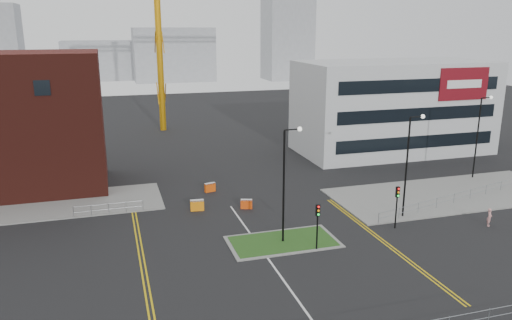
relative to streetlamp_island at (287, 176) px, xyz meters
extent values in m
plane|color=black|center=(-2.22, -8.00, -5.41)|extent=(200.00, 200.00, 0.00)
cube|color=slate|center=(-22.22, 14.00, -5.35)|extent=(28.00, 8.00, 0.12)
cube|color=slate|center=(19.78, 6.00, -5.35)|extent=(24.00, 10.00, 0.12)
cube|color=slate|center=(-0.22, 0.00, -5.37)|extent=(8.60, 4.60, 0.08)
cube|color=#244617|center=(-0.22, 0.00, -5.35)|extent=(8.00, 4.00, 0.12)
cube|color=#471711|center=(-22.22, 20.00, 1.59)|extent=(18.00, 10.00, 14.00)
cube|color=black|center=(-18.22, 14.98, 5.59)|extent=(1.40, 0.10, 1.40)
cube|color=silver|center=(23.78, 24.00, 0.59)|extent=(25.00, 12.00, 12.00)
cube|color=black|center=(23.78, 17.98, -2.92)|extent=(22.00, 0.10, 1.60)
cube|color=black|center=(23.78, 17.98, 0.59)|extent=(22.00, 0.10, 1.60)
cube|color=black|center=(23.78, 17.98, 4.09)|extent=(22.00, 0.10, 1.60)
cube|color=maroon|center=(29.78, 17.92, 4.09)|extent=(7.00, 0.15, 4.00)
cube|color=white|center=(29.78, 17.82, 4.09)|extent=(5.00, 0.05, 1.00)
cylinder|color=orange|center=(-4.22, 47.00, 11.24)|extent=(1.00, 1.00, 33.31)
cylinder|color=black|center=(-0.22, 0.00, -0.91)|extent=(0.16, 0.16, 9.00)
cylinder|color=black|center=(0.38, 0.00, 3.59)|extent=(1.20, 0.10, 0.10)
sphere|color=silver|center=(0.98, 0.00, 3.59)|extent=(0.36, 0.36, 0.36)
cylinder|color=black|center=(11.78, 2.00, -0.91)|extent=(0.16, 0.16, 9.00)
cylinder|color=black|center=(12.38, 2.00, 3.59)|extent=(1.20, 0.10, 0.10)
sphere|color=silver|center=(12.98, 2.00, 3.59)|extent=(0.36, 0.36, 0.36)
cylinder|color=black|center=(25.78, 10.00, -0.91)|extent=(0.16, 0.16, 9.00)
cylinder|color=black|center=(26.38, 10.00, 3.59)|extent=(1.20, 0.10, 0.10)
sphere|color=silver|center=(26.98, 10.00, 3.59)|extent=(0.36, 0.36, 0.36)
cylinder|color=black|center=(1.78, -2.00, -3.91)|extent=(0.12, 0.12, 3.00)
cube|color=black|center=(1.78, -2.00, -2.21)|extent=(0.28, 0.22, 0.90)
sphere|color=red|center=(1.78, -2.13, -1.91)|extent=(0.18, 0.18, 0.18)
sphere|color=orange|center=(1.78, -2.13, -2.21)|extent=(0.18, 0.18, 0.18)
sphere|color=#0CCC33|center=(1.78, -2.13, -2.51)|extent=(0.18, 0.18, 0.18)
cylinder|color=black|center=(9.78, 0.00, -3.91)|extent=(0.12, 0.12, 3.00)
cube|color=black|center=(9.78, 0.00, -2.21)|extent=(0.28, 0.22, 0.90)
sphere|color=red|center=(9.78, -0.13, -1.91)|extent=(0.18, 0.18, 0.18)
sphere|color=orange|center=(9.78, -0.13, -2.21)|extent=(0.18, 0.18, 0.18)
sphere|color=#0CCC33|center=(9.78, -0.13, -2.51)|extent=(0.18, 0.18, 0.18)
cylinder|color=gray|center=(-13.22, 10.00, -4.36)|extent=(6.00, 0.04, 0.04)
cylinder|color=gray|center=(-13.22, 10.00, -4.86)|extent=(6.00, 0.04, 0.04)
cylinder|color=gray|center=(-16.22, 10.00, -4.86)|extent=(0.05, 0.05, 1.10)
cylinder|color=gray|center=(-10.22, 10.00, -4.86)|extent=(0.05, 0.05, 1.10)
cylinder|color=gray|center=(18.28, 3.50, -4.36)|extent=(19.01, 5.04, 0.04)
cylinder|color=gray|center=(18.28, 3.50, -4.86)|extent=(19.01, 5.04, 0.04)
cylinder|color=gray|center=(8.78, 1.00, -4.86)|extent=(0.05, 0.05, 1.10)
cube|color=silver|center=(-2.22, -6.00, -5.41)|extent=(0.15, 30.00, 0.01)
cube|color=gold|center=(-11.22, 2.00, -5.41)|extent=(0.12, 24.00, 0.01)
cube|color=gold|center=(-10.92, 2.00, -5.41)|extent=(0.12, 24.00, 0.01)
cube|color=gold|center=(7.28, -2.00, -5.41)|extent=(0.12, 20.00, 0.01)
cube|color=gold|center=(7.58, -2.00, -5.41)|extent=(0.12, 20.00, 0.01)
cube|color=gray|center=(7.78, 122.00, 2.59)|extent=(24.00, 12.00, 16.00)
cube|color=gray|center=(42.78, 117.00, 8.59)|extent=(14.00, 12.00, 28.00)
cube|color=gray|center=(-10.22, 132.00, 0.59)|extent=(30.00, 12.00, 12.00)
imported|color=pink|center=(17.66, -1.87, -4.63)|extent=(0.67, 0.66, 1.56)
cube|color=orange|center=(-5.43, 8.84, -4.90)|extent=(1.26, 0.51, 1.02)
cube|color=silver|center=(-5.43, 8.84, -4.44)|extent=(1.26, 0.51, 0.12)
cube|color=#EC470D|center=(-0.95, 8.04, -4.97)|extent=(1.12, 0.69, 0.88)
cube|color=silver|center=(-0.95, 8.04, -4.57)|extent=(1.12, 0.69, 0.11)
cube|color=#ED510D|center=(-3.22, 13.81, -4.95)|extent=(1.16, 0.63, 0.92)
cube|color=silver|center=(-3.22, 13.81, -4.54)|extent=(1.16, 0.63, 0.11)
camera|label=1|loc=(-12.59, -34.03, 11.02)|focal=35.00mm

